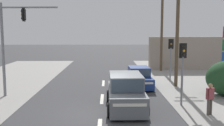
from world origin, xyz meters
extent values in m
plane|color=#3A3A3D|center=(0.00, 0.00, 0.00)|extent=(140.00, 140.00, 0.00)
cube|color=silver|center=(0.00, 3.00, 0.00)|extent=(0.20, 2.40, 0.01)
cube|color=silver|center=(0.00, 8.00, 0.00)|extent=(0.20, 2.40, 0.01)
cylinder|color=brown|center=(5.59, 6.64, 4.32)|extent=(0.26, 0.26, 8.63)
cylinder|color=brown|center=(6.04, 14.52, 5.32)|extent=(0.26, 0.26, 10.64)
cylinder|color=slate|center=(-6.35, 3.78, 3.00)|extent=(0.18, 0.18, 6.00)
cylinder|color=slate|center=(-4.55, 3.68, 5.70)|extent=(3.60, 0.30, 0.11)
cube|color=black|center=(-4.91, 3.70, 5.25)|extent=(0.21, 0.27, 0.68)
cube|color=black|center=(-4.91, 3.70, 5.25)|extent=(0.06, 0.44, 0.84)
sphere|color=black|center=(-5.03, 3.71, 5.47)|extent=(0.13, 0.13, 0.13)
sphere|color=orange|center=(-5.03, 3.71, 5.25)|extent=(0.13, 0.13, 0.13)
sphere|color=black|center=(-5.03, 3.71, 5.03)|extent=(0.13, 0.13, 0.13)
cylinder|color=slate|center=(4.57, 1.45, 1.40)|extent=(0.12, 0.12, 2.80)
cube|color=black|center=(4.57, 1.45, 3.14)|extent=(0.29, 0.24, 0.68)
cube|color=black|center=(4.57, 1.45, 3.14)|extent=(0.44, 0.11, 0.84)
sphere|color=black|center=(4.59, 1.33, 3.36)|extent=(0.13, 0.13, 0.13)
sphere|color=orange|center=(4.59, 1.33, 3.14)|extent=(0.13, 0.13, 0.13)
sphere|color=black|center=(4.59, 1.33, 2.92)|extent=(0.13, 0.13, 0.13)
cylinder|color=slate|center=(5.75, 9.13, 1.40)|extent=(0.12, 0.12, 2.80)
cube|color=black|center=(5.75, 9.13, 3.14)|extent=(0.26, 0.21, 0.68)
cube|color=black|center=(5.75, 9.13, 3.14)|extent=(0.44, 0.05, 0.84)
sphere|color=black|center=(5.74, 9.01, 3.36)|extent=(0.13, 0.13, 0.13)
sphere|color=orange|center=(5.74, 9.01, 3.14)|extent=(0.13, 0.13, 0.13)
sphere|color=black|center=(5.74, 9.01, 2.92)|extent=(0.13, 0.13, 0.13)
cube|color=#A39384|center=(11.00, 16.00, 1.80)|extent=(12.00, 1.00, 3.60)
cube|color=slate|center=(1.35, 0.84, 0.64)|extent=(1.89, 4.52, 1.00)
cube|color=slate|center=(1.34, 1.04, 1.52)|extent=(1.75, 2.72, 0.76)
cube|color=#384756|center=(1.36, -0.33, 1.52)|extent=(1.58, 0.08, 0.65)
cube|color=#384756|center=(1.33, 2.41, 1.52)|extent=(1.55, 0.08, 0.61)
cube|color=white|center=(1.37, -1.43, 0.86)|extent=(1.56, 0.06, 0.14)
cylinder|color=black|center=(2.28, -0.54, 0.36)|extent=(0.23, 0.72, 0.72)
cylinder|color=black|center=(0.44, -0.56, 0.36)|extent=(0.23, 0.72, 0.72)
cylinder|color=black|center=(2.25, 2.25, 0.36)|extent=(0.23, 0.72, 0.72)
cylinder|color=black|center=(0.41, 2.23, 0.36)|extent=(0.23, 0.72, 0.72)
cube|color=navy|center=(2.74, 6.33, 0.51)|extent=(1.73, 3.66, 0.76)
cube|color=navy|center=(2.73, 6.63, 1.21)|extent=(1.55, 1.95, 0.64)
cube|color=#384756|center=(2.77, 5.66, 1.21)|extent=(1.36, 0.11, 0.54)
cube|color=#384756|center=(2.70, 7.60, 1.21)|extent=(1.33, 0.11, 0.51)
cube|color=white|center=(2.81, 4.51, 0.68)|extent=(1.36, 0.09, 0.14)
cylinder|color=black|center=(3.58, 5.24, 0.30)|extent=(0.20, 0.61, 0.60)
cylinder|color=black|center=(1.98, 5.18, 0.30)|extent=(0.20, 0.61, 0.60)
cylinder|color=black|center=(3.50, 7.47, 0.30)|extent=(0.20, 0.61, 0.60)
cylinder|color=black|center=(1.90, 7.41, 0.30)|extent=(0.20, 0.61, 0.60)
cylinder|color=#47423D|center=(5.57, -0.29, 0.42)|extent=(0.14, 0.14, 0.84)
cylinder|color=#47423D|center=(5.41, -0.37, 0.42)|extent=(0.14, 0.14, 0.84)
cube|color=brown|center=(5.49, -0.33, 1.12)|extent=(0.42, 0.36, 0.56)
sphere|color=#9E7051|center=(5.49, -0.33, 1.52)|extent=(0.22, 0.22, 0.22)
cylinder|color=brown|center=(5.69, -0.22, 1.12)|extent=(0.09, 0.09, 0.54)
cylinder|color=brown|center=(5.28, -0.44, 1.12)|extent=(0.09, 0.09, 0.54)
camera|label=1|loc=(0.37, -13.05, 4.21)|focal=42.00mm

